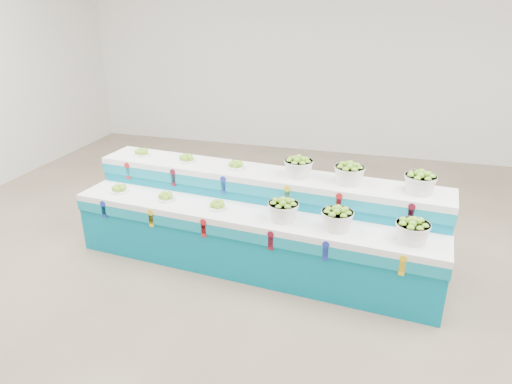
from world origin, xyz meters
TOP-DOWN VIEW (x-y plane):
  - ground at (0.00, 0.00)m, footprint 10.00×10.00m
  - back_wall at (0.00, 5.00)m, footprint 10.00×0.00m
  - display_stand at (-0.28, 0.55)m, footprint 4.23×1.45m
  - plate_lower_left at (-1.95, 0.45)m, footprint 0.24×0.24m
  - plate_lower_mid at (-1.31, 0.39)m, footprint 0.24×0.24m
  - plate_lower_right at (-0.66, 0.33)m, footprint 0.24×0.24m
  - basket_lower_left at (0.10, 0.26)m, footprint 0.35×0.35m
  - basket_lower_mid at (0.66, 0.21)m, footprint 0.35×0.35m
  - basket_lower_right at (1.37, 0.14)m, footprint 0.35×0.35m
  - plate_upper_left at (-1.90, 0.96)m, footprint 0.24×0.24m
  - plate_upper_mid at (-1.26, 0.90)m, footprint 0.24×0.24m
  - plate_upper_right at (-0.61, 0.84)m, footprint 0.24×0.24m
  - basket_upper_left at (0.15, 0.77)m, footprint 0.35×0.35m
  - basket_upper_mid at (0.71, 0.72)m, footprint 0.35×0.35m
  - basket_upper_right at (1.42, 0.65)m, footprint 0.35×0.35m

SIDE VIEW (x-z plane):
  - ground at x=0.00m, z-range 0.00..0.00m
  - display_stand at x=-0.28m, z-range 0.00..1.02m
  - plate_lower_left at x=-1.95m, z-range 0.72..0.81m
  - plate_lower_mid at x=-1.31m, z-range 0.72..0.81m
  - plate_lower_right at x=-0.66m, z-range 0.72..0.81m
  - basket_lower_left at x=0.10m, z-range 0.72..0.95m
  - basket_lower_mid at x=0.66m, z-range 0.72..0.95m
  - basket_lower_right at x=1.37m, z-range 0.72..0.95m
  - plate_upper_left at x=-1.90m, z-range 1.02..1.11m
  - plate_upper_mid at x=-1.26m, z-range 1.02..1.11m
  - plate_upper_right at x=-0.61m, z-range 1.02..1.11m
  - basket_upper_left at x=0.15m, z-range 1.02..1.25m
  - basket_upper_mid at x=0.71m, z-range 1.02..1.25m
  - basket_upper_right at x=1.42m, z-range 1.02..1.25m
  - back_wall at x=0.00m, z-range -3.00..7.00m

